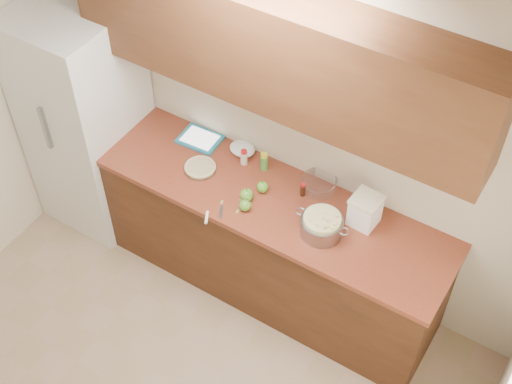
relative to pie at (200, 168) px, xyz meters
The scene contains 21 objects.
room_shell 1.56m from the pie, 72.83° to the right, with size 3.60×3.60×3.60m.
counter_run 0.65m from the pie, ahead, with size 2.64×0.68×0.92m.
upper_cabinets 1.12m from the pie, 22.43° to the left, with size 2.60×0.34×0.70m, color #543119.
fridge 0.99m from the pie, behind, with size 0.70×0.70×1.80m, color silver.
pie is the anchor object (origin of this frame).
colander 0.94m from the pie, ahead, with size 0.36×0.27×0.13m.
flour_canister 1.14m from the pie, ahead, with size 0.19×0.19×0.22m.
tablet 0.29m from the pie, 125.42° to the left, with size 0.30×0.23×0.02m.
paring_knife 0.43m from the pie, 47.90° to the right, with size 0.11×0.19×0.02m.
lemon_bottle 0.43m from the pie, 33.20° to the left, with size 0.05×0.05×0.14m.
cinnamon_shaker 0.30m from the pie, 43.94° to the left, with size 0.05×0.05×0.12m.
vanilla_bottle 0.71m from the pie, 13.47° to the left, with size 0.04×0.04×0.10m.
mixing_bowl 0.80m from the pie, 19.87° to the left, with size 0.23×0.23×0.09m.
paper_towel 0.32m from the pie, 62.24° to the left, with size 0.18×0.15×0.08m, color white.
apple_left 0.41m from the pie, ahead, with size 0.09×0.09×0.10m.
apple_center 0.46m from the pie, ahead, with size 0.08×0.08×0.09m.
apple_front 0.46m from the pie, 17.27° to the right, with size 0.08×0.08×0.09m.
peel_a 0.39m from the pie, 12.10° to the right, with size 0.03×0.01×0.00m, color #87A952.
peel_b 0.45m from the pie, 23.47° to the right, with size 0.03×0.01×0.00m, color #87A952.
peel_c 0.33m from the pie, 30.05° to the right, with size 0.03×0.01×0.00m, color #87A952.
peel_d 0.46m from the pie, 10.60° to the right, with size 0.04×0.02×0.00m, color #87A952.
Camera 1 is at (1.63, -1.17, 4.32)m, focal length 50.00 mm.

